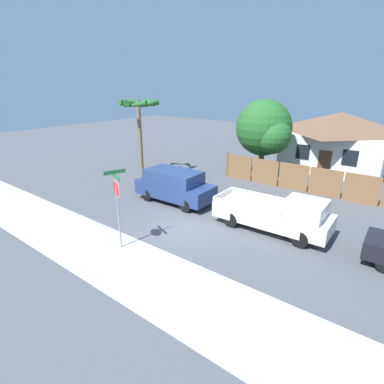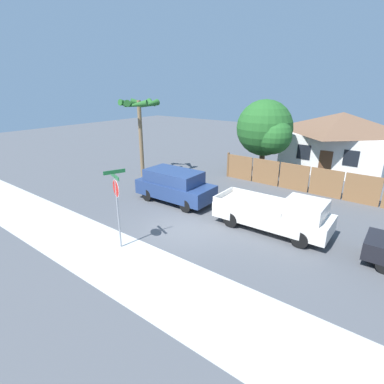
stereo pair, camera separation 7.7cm
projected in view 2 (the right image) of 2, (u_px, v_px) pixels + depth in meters
ground_plane at (182, 229)px, 14.31m from camera, size 80.00×80.00×0.00m
sidewalk_strip at (124, 262)px, 11.63m from camera, size 36.00×3.20×0.01m
wooden_fence at (309, 180)px, 18.83m from camera, size 12.01×0.12×1.82m
house at (339, 140)px, 24.09m from camera, size 7.84×7.49×4.49m
oak_tree at (266, 130)px, 21.63m from camera, size 4.24×4.04×5.56m
palm_tree at (139, 111)px, 21.00m from camera, size 2.75×2.96×5.58m
red_suv at (175, 185)px, 17.38m from camera, size 4.66×2.09×1.88m
orange_pickup at (277, 214)px, 13.86m from camera, size 5.39×2.07×1.77m
stop_sign at (117, 196)px, 11.99m from camera, size 0.92×0.83×3.39m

